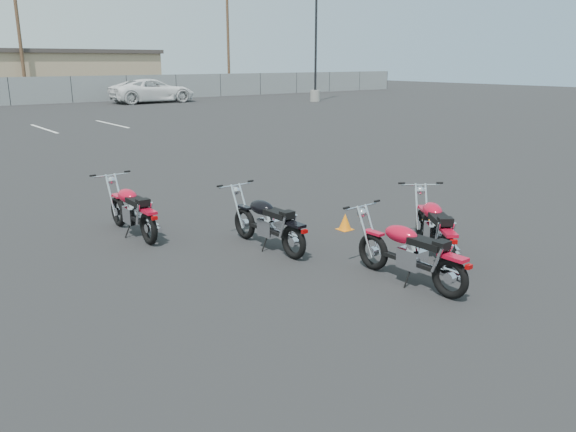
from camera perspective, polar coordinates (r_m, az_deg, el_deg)
ground at (r=7.77m, az=1.57°, el=-5.80°), size 120.00×120.00×0.00m
motorcycle_front_red at (r=9.68m, az=-15.49°, el=0.54°), size 0.73×1.89×0.92m
motorcycle_second_black at (r=8.66m, az=-2.00°, el=-0.69°), size 0.71×1.84×0.90m
motorcycle_third_red at (r=7.47m, az=12.34°, el=-3.69°), size 0.72×1.85×0.91m
motorcycle_rear_red at (r=8.64m, az=14.71°, el=-1.16°), size 1.41×1.72×0.93m
training_cone_near at (r=9.73m, az=5.82°, el=-0.58°), size 0.24×0.24×0.28m
training_cone_far at (r=10.64m, az=14.22°, el=0.42°), size 0.24×0.24×0.29m
light_pole_east at (r=41.06m, az=2.83°, el=15.85°), size 0.80×0.70×11.50m
tan_building_east at (r=51.70m, az=-22.15°, el=13.33°), size 14.40×9.40×3.70m
utility_pole_c at (r=45.86m, az=-25.65°, el=16.38°), size 1.80×0.24×9.00m
utility_pole_d at (r=53.85m, az=-6.11°, el=17.40°), size 1.80×0.24×9.00m
white_van at (r=41.08m, az=-13.62°, el=12.91°), size 2.95×6.80×2.54m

